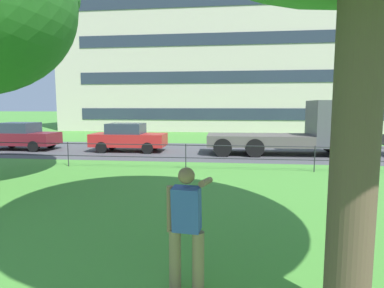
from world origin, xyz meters
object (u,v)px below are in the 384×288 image
at_px(person_thrower, 187,225).
at_px(car_maroon_left, 21,136).
at_px(car_red_center, 128,137).
at_px(apartment_building_background, 227,51).
at_px(frisbee, 352,133).
at_px(flatbed_truck_far_left, 302,131).

height_order(person_thrower, car_maroon_left, person_thrower).
height_order(car_maroon_left, car_red_center, same).
bearing_deg(car_red_center, apartment_building_background, 76.88).
bearing_deg(person_thrower, car_red_center, 111.07).
xyz_separation_m(frisbee, car_maroon_left, (-13.21, 13.14, -1.38)).
xyz_separation_m(flatbed_truck_far_left, apartment_building_background, (-4.12, 21.68, 7.59)).
xyz_separation_m(person_thrower, car_maroon_left, (-11.27, 12.92, -0.13)).
distance_m(car_maroon_left, car_red_center, 6.28).
distance_m(person_thrower, apartment_building_background, 35.40).
bearing_deg(car_maroon_left, apartment_building_background, 62.36).
distance_m(frisbee, car_maroon_left, 18.68).
relative_size(car_maroon_left, flatbed_truck_far_left, 0.55).
relative_size(person_thrower, car_maroon_left, 0.42).
bearing_deg(car_maroon_left, flatbed_truck_far_left, -0.36).
bearing_deg(person_thrower, car_maroon_left, 131.09).
bearing_deg(car_red_center, person_thrower, -68.93).
distance_m(person_thrower, car_red_center, 13.87).
bearing_deg(flatbed_truck_far_left, apartment_building_background, 100.76).
xyz_separation_m(car_red_center, apartment_building_background, (5.03, 21.56, 8.03)).
bearing_deg(frisbee, car_red_center, 117.75).
distance_m(car_maroon_left, flatbed_truck_far_left, 15.43).
relative_size(car_maroon_left, car_red_center, 1.00).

